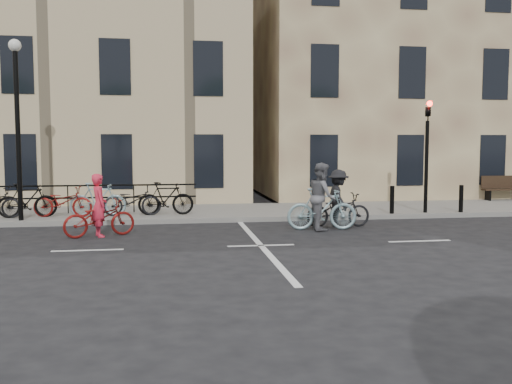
{
  "coord_description": "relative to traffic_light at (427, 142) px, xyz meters",
  "views": [
    {
      "loc": [
        -2.16,
        -13.23,
        2.46
      ],
      "look_at": [
        0.21,
        2.11,
        1.1
      ],
      "focal_mm": 40.0,
      "sensor_mm": 36.0,
      "label": 1
    }
  ],
  "objects": [
    {
      "name": "ground",
      "position": [
        -6.2,
        -4.34,
        -2.45
      ],
      "size": [
        120.0,
        120.0,
        0.0
      ],
      "primitive_type": "plane",
      "color": "black",
      "rests_on": "ground"
    },
    {
      "name": "sidewalk",
      "position": [
        -10.2,
        1.66,
        -2.38
      ],
      "size": [
        46.0,
        4.0,
        0.15
      ],
      "primitive_type": "cube",
      "color": "slate",
      "rests_on": "ground"
    },
    {
      "name": "building_east",
      "position": [
        2.8,
        8.66,
        3.7
      ],
      "size": [
        14.0,
        10.0,
        12.0
      ],
      "primitive_type": "cube",
      "color": "#947759",
      "rests_on": "sidewalk"
    },
    {
      "name": "building_west",
      "position": [
        -15.2,
        8.66,
        2.7
      ],
      "size": [
        20.0,
        10.0,
        10.0
      ],
      "primitive_type": "cube",
      "color": "tan",
      "rests_on": "sidewalk"
    },
    {
      "name": "traffic_light",
      "position": [
        0.0,
        0.0,
        0.0
      ],
      "size": [
        0.18,
        0.3,
        3.9
      ],
      "color": "black",
      "rests_on": "sidewalk"
    },
    {
      "name": "lamp_post",
      "position": [
        -12.7,
        0.06,
        1.04
      ],
      "size": [
        0.36,
        0.36,
        5.28
      ],
      "color": "black",
      "rests_on": "sidewalk"
    },
    {
      "name": "bollard_east",
      "position": [
        -1.2,
        -0.09,
        -1.85
      ],
      "size": [
        0.14,
        0.14,
        0.9
      ],
      "primitive_type": "cylinder",
      "color": "black",
      "rests_on": "sidewalk"
    },
    {
      "name": "bollard_west",
      "position": [
        1.2,
        -0.09,
        -1.85
      ],
      "size": [
        0.14,
        0.14,
        0.9
      ],
      "primitive_type": "cylinder",
      "color": "black",
      "rests_on": "sidewalk"
    },
    {
      "name": "bench",
      "position": [
        4.8,
        3.39,
        -1.78
      ],
      "size": [
        1.6,
        0.41,
        0.97
      ],
      "color": "black",
      "rests_on": "sidewalk"
    },
    {
      "name": "parked_bikes",
      "position": [
        -11.12,
        0.7,
        -1.81
      ],
      "size": [
        7.25,
        1.23,
        1.05
      ],
      "color": "black",
      "rests_on": "sidewalk"
    },
    {
      "name": "cyclist_pink",
      "position": [
        -10.15,
        -2.41,
        -1.88
      ],
      "size": [
        1.96,
        1.26,
        1.65
      ],
      "rotation": [
        0.0,
        0.0,
        1.93
      ],
      "color": "maroon",
      "rests_on": "ground"
    },
    {
      "name": "cyclist_grey",
      "position": [
        -4.11,
        -2.17,
        -1.69
      ],
      "size": [
        2.0,
        0.99,
        1.89
      ],
      "rotation": [
        0.0,
        0.0,
        1.47
      ],
      "color": "#88AAB2",
      "rests_on": "ground"
    },
    {
      "name": "cyclist_dark",
      "position": [
        -3.5,
        -1.7,
        -1.79
      ],
      "size": [
        1.9,
        1.1,
        1.68
      ],
      "rotation": [
        0.0,
        0.0,
        1.6
      ],
      "color": "black",
      "rests_on": "ground"
    }
  ]
}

